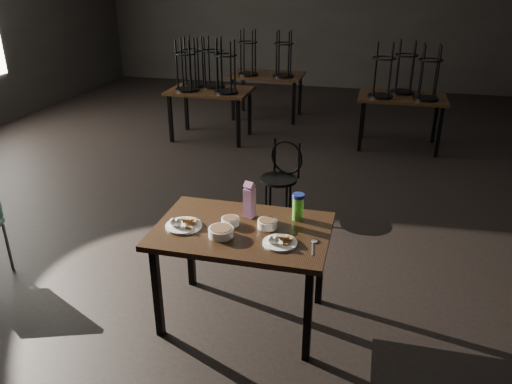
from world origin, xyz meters
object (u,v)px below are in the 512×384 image
(juice_carton, at_px, (249,201))
(bentwood_chair, at_px, (282,173))
(main_table, at_px, (242,238))
(water_bottle, at_px, (298,206))

(juice_carton, xyz_separation_m, bentwood_chair, (-0.07, 1.55, -0.40))
(main_table, height_order, bentwood_chair, bentwood_chair)
(water_bottle, height_order, bentwood_chair, water_bottle)
(main_table, xyz_separation_m, bentwood_chair, (-0.06, 1.74, -0.20))
(juice_carton, relative_size, bentwood_chair, 0.34)
(main_table, xyz_separation_m, water_bottle, (0.35, 0.23, 0.18))
(juice_carton, xyz_separation_m, water_bottle, (0.34, 0.04, -0.03))
(juice_carton, distance_m, water_bottle, 0.35)
(bentwood_chair, bearing_deg, juice_carton, -69.16)
(water_bottle, xyz_separation_m, bentwood_chair, (-0.41, 1.51, -0.38))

